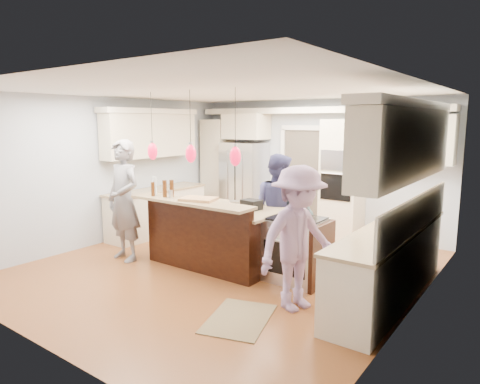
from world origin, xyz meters
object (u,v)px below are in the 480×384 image
object	(u,v)px
island_range	(298,250)
person_far_left	(278,207)
refrigerator	(244,183)
person_bar_end	(124,201)
kitchen_island	(217,234)

from	to	relation	value
island_range	person_far_left	size ratio (longest dim) A/B	0.53
refrigerator	island_range	world-z (taller)	refrigerator
refrigerator	person_bar_end	bearing A→B (deg)	-90.74
kitchen_island	island_range	bearing A→B (deg)	3.10
island_range	person_far_left	world-z (taller)	person_far_left
kitchen_island	person_far_left	world-z (taller)	person_far_left
person_bar_end	person_far_left	size ratio (longest dim) A/B	1.13
kitchen_island	island_range	distance (m)	1.41
kitchen_island	person_bar_end	xyz separation A→B (m)	(-1.35, -0.74, 0.50)
refrigerator	kitchen_island	bearing A→B (deg)	-63.11
island_range	person_bar_end	bearing A→B (deg)	-163.49
island_range	person_far_left	bearing A→B (deg)	137.30
island_range	person_bar_end	size ratio (longest dim) A/B	0.47
refrigerator	person_far_left	size ratio (longest dim) A/B	1.03
kitchen_island	person_far_left	size ratio (longest dim) A/B	1.20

